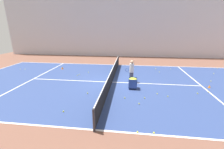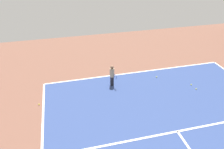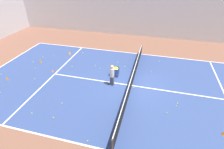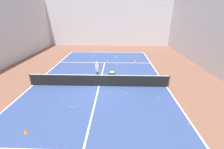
% 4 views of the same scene
% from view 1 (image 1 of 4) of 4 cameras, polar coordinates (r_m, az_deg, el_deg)
% --- Properties ---
extents(ground_plane, '(38.49, 38.49, 0.00)m').
position_cam_1_polar(ground_plane, '(11.54, -0.00, -2.94)').
color(ground_plane, brown).
extents(court_playing_area, '(11.45, 23.63, 0.00)m').
position_cam_1_polar(court_playing_area, '(11.54, -0.00, -2.93)').
color(court_playing_area, navy).
rests_on(court_playing_area, ground).
extents(line_sideline_left, '(0.10, 23.63, 0.00)m').
position_cam_1_polar(line_sideline_left, '(17.00, 2.37, 3.67)').
color(line_sideline_left, white).
rests_on(line_sideline_left, ground).
extents(line_sideline_right, '(0.10, 23.63, 0.00)m').
position_cam_1_polar(line_sideline_right, '(6.54, -6.56, -20.26)').
color(line_sideline_right, white).
rests_on(line_sideline_right, ground).
extents(line_service_near, '(11.45, 0.10, 0.00)m').
position_cam_1_polar(line_service_near, '(13.88, -27.71, -1.46)').
color(line_service_near, white).
rests_on(line_service_near, ground).
extents(line_service_far, '(11.45, 0.10, 0.00)m').
position_cam_1_polar(line_service_far, '(12.57, 30.93, -3.75)').
color(line_service_far, white).
rests_on(line_service_far, ground).
extents(line_centre_service, '(0.10, 13.00, 0.00)m').
position_cam_1_polar(line_centre_service, '(11.54, -0.00, -2.92)').
color(line_centre_service, white).
rests_on(line_centre_service, ground).
extents(hall_enclosure_left, '(0.15, 34.79, 8.08)m').
position_cam_1_polar(hall_enclosure_left, '(22.03, 3.75, 17.31)').
color(hall_enclosure_left, silver).
rests_on(hall_enclosure_left, ground).
extents(tennis_net, '(11.75, 0.10, 1.03)m').
position_cam_1_polar(tennis_net, '(11.37, -0.00, -0.41)').
color(tennis_net, '#2D2D33').
rests_on(tennis_net, ground).
extents(coach_at_net, '(0.41, 0.70, 1.69)m').
position_cam_1_polar(coach_at_net, '(11.45, 7.48, 1.85)').
color(coach_at_net, '#4C4C56').
rests_on(coach_at_net, ground).
extents(ball_cart, '(0.56, 0.56, 0.75)m').
position_cam_1_polar(ball_cart, '(10.29, 7.95, -2.53)').
color(ball_cart, '#2D478C').
rests_on(ball_cart, ground).
extents(training_cone_3, '(0.22, 0.22, 0.25)m').
position_cam_1_polar(training_cone_3, '(16.00, -18.41, 2.38)').
color(training_cone_3, orange).
rests_on(training_cone_3, ground).
extents(training_cone_4, '(0.16, 0.16, 0.20)m').
position_cam_1_polar(training_cone_4, '(12.45, 33.13, -3.82)').
color(training_cone_4, orange).
rests_on(training_cone_4, ground).
extents(tennis_ball_0, '(0.07, 0.07, 0.07)m').
position_cam_1_polar(tennis_ball_0, '(16.44, 34.28, 0.28)').
color(tennis_ball_0, yellow).
rests_on(tennis_ball_0, ground).
extents(tennis_ball_1, '(0.07, 0.07, 0.07)m').
position_cam_1_polar(tennis_ball_1, '(6.43, 9.66, -20.77)').
color(tennis_ball_1, yellow).
rests_on(tennis_ball_1, ground).
extents(tennis_ball_2, '(0.07, 0.07, 0.07)m').
position_cam_1_polar(tennis_ball_2, '(13.64, -12.35, 0.02)').
color(tennis_ball_2, yellow).
rests_on(tennis_ball_2, ground).
extents(tennis_ball_4, '(0.07, 0.07, 0.07)m').
position_cam_1_polar(tennis_ball_4, '(17.45, -30.26, 1.77)').
color(tennis_ball_4, yellow).
rests_on(tennis_ball_4, ground).
extents(tennis_ball_5, '(0.07, 0.07, 0.07)m').
position_cam_1_polar(tennis_ball_5, '(13.44, -13.05, -0.29)').
color(tennis_ball_5, yellow).
rests_on(tennis_ball_5, ground).
extents(tennis_ball_6, '(0.07, 0.07, 0.07)m').
position_cam_1_polar(tennis_ball_6, '(9.90, 16.85, -7.00)').
color(tennis_ball_6, yellow).
rests_on(tennis_ball_6, ground).
extents(tennis_ball_8, '(0.07, 0.07, 0.07)m').
position_cam_1_polar(tennis_ball_8, '(6.53, 15.66, -20.57)').
color(tennis_ball_8, yellow).
rests_on(tennis_ball_8, ground).
extents(tennis_ball_9, '(0.07, 0.07, 0.07)m').
position_cam_1_polar(tennis_ball_9, '(15.94, 16.32, 2.19)').
color(tennis_ball_9, yellow).
rests_on(tennis_ball_9, ground).
extents(tennis_ball_11, '(0.07, 0.07, 0.07)m').
position_cam_1_polar(tennis_ball_11, '(10.96, 29.80, -6.24)').
color(tennis_ball_11, yellow).
rests_on(tennis_ball_11, ground).
extents(tennis_ball_12, '(0.07, 0.07, 0.07)m').
position_cam_1_polar(tennis_ball_12, '(14.20, -8.96, 0.89)').
color(tennis_ball_12, yellow).
rests_on(tennis_ball_12, ground).
extents(tennis_ball_13, '(0.07, 0.07, 0.07)m').
position_cam_1_polar(tennis_ball_13, '(11.57, 32.86, -5.58)').
color(tennis_ball_13, yellow).
rests_on(tennis_ball_13, ground).
extents(tennis_ball_14, '(0.07, 0.07, 0.07)m').
position_cam_1_polar(tennis_ball_14, '(16.69, 7.11, 3.41)').
color(tennis_ball_14, yellow).
rests_on(tennis_ball_14, ground).
extents(tennis_ball_15, '(0.07, 0.07, 0.07)m').
position_cam_1_polar(tennis_ball_15, '(16.26, 21.46, 1.97)').
color(tennis_ball_15, yellow).
rests_on(tennis_ball_15, ground).
extents(tennis_ball_16, '(0.07, 0.07, 0.07)m').
position_cam_1_polar(tennis_ball_16, '(14.00, 33.50, -2.09)').
color(tennis_ball_16, yellow).
rests_on(tennis_ball_16, ground).
extents(tennis_ball_17, '(0.07, 0.07, 0.07)m').
position_cam_1_polar(tennis_ball_17, '(17.70, -31.52, 1.77)').
color(tennis_ball_17, yellow).
rests_on(tennis_ball_17, ground).
extents(tennis_ball_18, '(0.07, 0.07, 0.07)m').
position_cam_1_polar(tennis_ball_18, '(9.14, 12.36, -8.72)').
color(tennis_ball_18, yellow).
rests_on(tennis_ball_18, ground).
extents(tennis_ball_19, '(0.07, 0.07, 0.07)m').
position_cam_1_polar(tennis_ball_19, '(9.75, 20.51, -7.75)').
color(tennis_ball_19, yellow).
rests_on(tennis_ball_19, ground).
extents(tennis_ball_21, '(0.07, 0.07, 0.07)m').
position_cam_1_polar(tennis_ball_21, '(9.68, -9.32, -7.02)').
color(tennis_ball_21, yellow).
rests_on(tennis_ball_21, ground).
extents(tennis_ball_22, '(0.07, 0.07, 0.07)m').
position_cam_1_polar(tennis_ball_22, '(14.75, 17.58, 0.89)').
color(tennis_ball_22, yellow).
rests_on(tennis_ball_22, ground).
extents(tennis_ball_27, '(0.07, 0.07, 0.07)m').
position_cam_1_polar(tennis_ball_27, '(8.00, -18.06, -13.18)').
color(tennis_ball_27, yellow).
rests_on(tennis_ball_27, ground).
extents(tennis_ball_28, '(0.07, 0.07, 0.07)m').
position_cam_1_polar(tennis_ball_28, '(8.98, 4.89, -8.85)').
color(tennis_ball_28, yellow).
rests_on(tennis_ball_28, ground).
extents(tennis_ball_29, '(0.07, 0.07, 0.07)m').
position_cam_1_polar(tennis_ball_29, '(8.44, 10.26, -10.87)').
color(tennis_ball_29, yellow).
rests_on(tennis_ball_29, ground).
extents(tennis_ball_32, '(0.07, 0.07, 0.07)m').
position_cam_1_polar(tennis_ball_32, '(11.78, -0.79, -2.32)').
color(tennis_ball_32, yellow).
rests_on(tennis_ball_32, ground).
extents(tennis_ball_35, '(0.07, 0.07, 0.07)m').
position_cam_1_polar(tennis_ball_35, '(18.84, 35.21, 1.94)').
color(tennis_ball_35, yellow).
rests_on(tennis_ball_35, ground).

